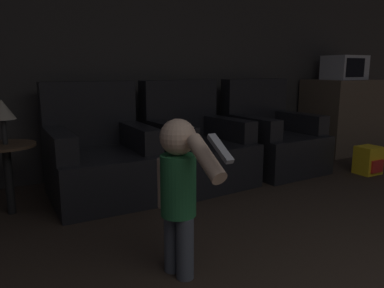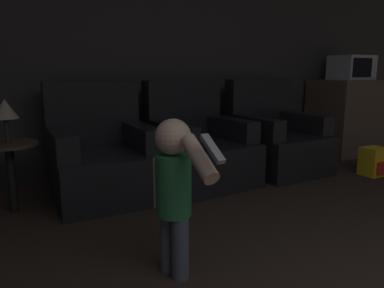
% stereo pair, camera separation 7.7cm
% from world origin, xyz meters
% --- Properties ---
extents(wall_back, '(8.40, 0.05, 2.60)m').
position_xyz_m(wall_back, '(0.00, 4.50, 1.30)').
color(wall_back, '#33302D').
rests_on(wall_back, ground_plane).
extents(armchair_left, '(0.81, 0.87, 0.95)m').
position_xyz_m(armchair_left, '(-0.58, 3.86, 0.32)').
color(armchair_left, black).
rests_on(armchair_left, ground_plane).
extents(armchair_middle, '(0.88, 0.93, 0.95)m').
position_xyz_m(armchair_middle, '(0.33, 3.86, 0.32)').
color(armchair_middle, black).
rests_on(armchair_middle, ground_plane).
extents(armchair_right, '(0.84, 0.90, 0.95)m').
position_xyz_m(armchair_right, '(1.25, 3.86, 0.32)').
color(armchair_right, black).
rests_on(armchair_right, ground_plane).
extents(person_toddler, '(0.18, 0.56, 0.82)m').
position_xyz_m(person_toddler, '(-0.57, 2.43, 0.48)').
color(person_toddler, '#474C56').
rests_on(person_toddler, ground_plane).
extents(toy_backpack, '(0.23, 0.22, 0.28)m').
position_xyz_m(toy_backpack, '(2.00, 3.22, 0.14)').
color(toy_backpack, yellow).
rests_on(toy_backpack, ground_plane).
extents(kitchen_counter, '(0.91, 0.64, 0.92)m').
position_xyz_m(kitchen_counter, '(2.65, 4.11, 0.46)').
color(kitchen_counter, brown).
rests_on(kitchen_counter, ground_plane).
extents(microwave, '(0.46, 0.38, 0.30)m').
position_xyz_m(microwave, '(2.62, 4.11, 1.07)').
color(microwave, '#B7B7BC').
rests_on(microwave, kitchen_counter).
extents(side_table, '(0.41, 0.41, 0.52)m').
position_xyz_m(side_table, '(-1.27, 3.79, 0.42)').
color(side_table, black).
rests_on(side_table, ground_plane).
extents(lamp, '(0.18, 0.18, 0.32)m').
position_xyz_m(lamp, '(-1.27, 3.79, 0.77)').
color(lamp, '#262626').
rests_on(lamp, side_table).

